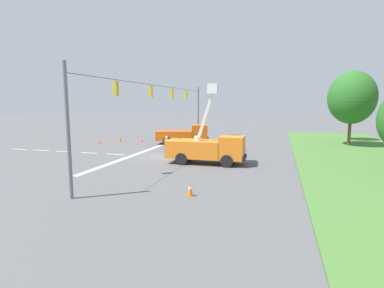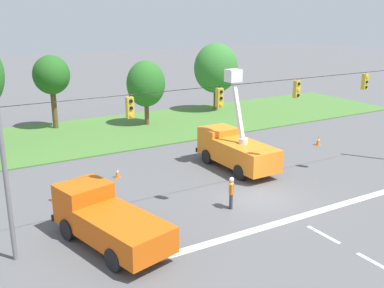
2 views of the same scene
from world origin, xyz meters
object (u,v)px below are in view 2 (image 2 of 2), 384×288
Objects in this scene: tree_east at (146,84)px; traffic_cone_foreground_right at (318,140)px; utility_truck_support_near at (107,219)px; road_worker at (231,191)px; tree_centre at (51,76)px; utility_truck_bucket_lift at (235,148)px; traffic_cone_foreground_left at (54,194)px; traffic_cone_lane_edge_a at (117,172)px; tree_far_east at (216,68)px.

tree_east is 7.62× the size of traffic_cone_foreground_right.
utility_truck_support_near reaches higher than traffic_cone_foreground_right.
road_worker is at bearing 2.55° from utility_truck_support_near.
tree_centre is 1.10× the size of tree_east.
tree_centre is at bearing 81.67° from utility_truck_support_near.
utility_truck_bucket_lift is 9.04m from traffic_cone_foreground_right.
traffic_cone_foreground_left is (-11.93, 0.59, -0.99)m from utility_truck_bucket_lift.
tree_east is 18.23m from traffic_cone_foreground_left.
traffic_cone_foreground_left is 4.72m from traffic_cone_lane_edge_a.
utility_truck_bucket_lift is at bearing -119.09° from tree_far_east.
traffic_cone_foreground_right is (19.94, 6.64, -0.79)m from utility_truck_support_near.
utility_truck_bucket_lift reaches higher than tree_east.
traffic_cone_foreground_left is at bearing -143.47° from tree_far_east.
utility_truck_support_near is at bearing -161.57° from traffic_cone_foreground_right.
tree_centre is 22.78m from road_worker.
traffic_cone_foreground_right is 1.08× the size of traffic_cone_lane_edge_a.
tree_centre is at bearing 136.47° from traffic_cone_foreground_right.
road_worker is 2.41× the size of traffic_cone_lane_edge_a.
traffic_cone_foreground_left reaches higher than traffic_cone_lane_edge_a.
tree_centre is at bearing 158.73° from tree_east.
tree_east is 14.30m from traffic_cone_lane_edge_a.
utility_truck_support_near is 8.30× the size of traffic_cone_foreground_left.
utility_truck_bucket_lift is 3.74× the size of road_worker.
tree_centre reaches higher than traffic_cone_lane_edge_a.
tree_east reaches higher than road_worker.
traffic_cone_lane_edge_a is at bearing 115.47° from road_worker.
tree_centre is 9.01× the size of traffic_cone_lane_edge_a.
tree_east is at bearing 78.43° from road_worker.
traffic_cone_lane_edge_a is (-7.49, -11.67, -3.52)m from tree_east.
traffic_cone_foreground_left is (-7.96, 5.77, -0.59)m from road_worker.
utility_truck_bucket_lift is 8.01× the size of traffic_cone_foreground_left.
tree_far_east reaches higher than traffic_cone_lane_edge_a.
traffic_cone_foreground_left is (-4.20, -16.37, -4.42)m from tree_centre.
tree_centre is at bearing 114.52° from utility_truck_bucket_lift.
tree_far_east is at bearing 36.53° from traffic_cone_foreground_left.
traffic_cone_foreground_left is (-11.88, -13.38, -3.47)m from tree_east.
utility_truck_support_near is at bearing -132.81° from tree_far_east.
tree_east is 19.76m from road_worker.
road_worker is (-12.89, -21.22, -3.57)m from tree_far_east.
utility_truck_bucket_lift reaches higher than utility_truck_support_near.
utility_truck_bucket_lift is 6.54m from road_worker.
traffic_cone_foreground_right is at bearing -43.53° from tree_centre.
tree_east reaches higher than traffic_cone_foreground_right.
tree_centre is 1.00× the size of utility_truck_bucket_lift.
utility_truck_bucket_lift is at bearing -89.80° from tree_east.
traffic_cone_lane_edge_a is at bearing 163.04° from utility_truck_bucket_lift.
traffic_cone_foreground_left is at bearing 98.49° from utility_truck_support_near.
utility_truck_bucket_lift is (-8.92, -16.04, -3.16)m from tree_far_east.
traffic_cone_foreground_right reaches higher than traffic_cone_lane_edge_a.
tree_far_east is 1.08× the size of utility_truck_bucket_lift.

